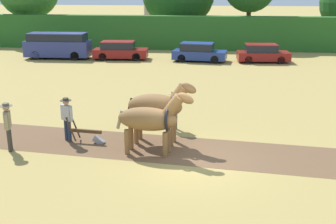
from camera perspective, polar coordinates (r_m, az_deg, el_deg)
name	(u,v)px	position (r m, az deg, el deg)	size (l,w,h in m)	color
ground_plane	(191,161)	(14.55, 3.16, -6.70)	(240.00, 240.00, 0.00)	#A88E4C
plowed_furrow_strip	(39,138)	(17.43, -17.13, -3.39)	(30.85, 2.77, 0.01)	brown
hedgerow	(208,33)	(40.13, 5.50, 10.60)	(65.98, 1.38, 3.12)	#286023
draft_horse_lead_left	(151,119)	(14.77, -2.35, -0.95)	(2.87, 1.09, 2.39)	brown
draft_horse_lead_right	(158,106)	(15.75, -1.39, 0.77)	(2.76, 1.17, 2.48)	brown
plow	(89,135)	(16.39, -10.59, -3.05)	(1.49, 0.50, 1.13)	#4C331E
farmer_at_plow	(67,116)	(16.55, -13.55, -0.50)	(0.56, 0.45, 1.72)	#28334C
farmer_beside_team	(173,107)	(17.40, 0.73, 0.62)	(0.59, 0.41, 1.64)	#4C4C4C
farmer_onlooker_left	(8,123)	(16.16, -20.89, -1.35)	(0.45, 0.65, 1.80)	#38332D
parked_van	(58,45)	(36.23, -14.69, 8.73)	(5.33, 1.98, 2.10)	navy
parked_car_left	(120,51)	(34.92, -6.53, 8.27)	(4.47, 2.08, 1.48)	maroon
parked_car_center_left	(199,52)	(33.87, 4.19, 8.06)	(4.38, 2.23, 1.47)	navy
parked_car_center	(263,53)	(34.20, 12.68, 7.74)	(4.13, 1.99, 1.42)	maroon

